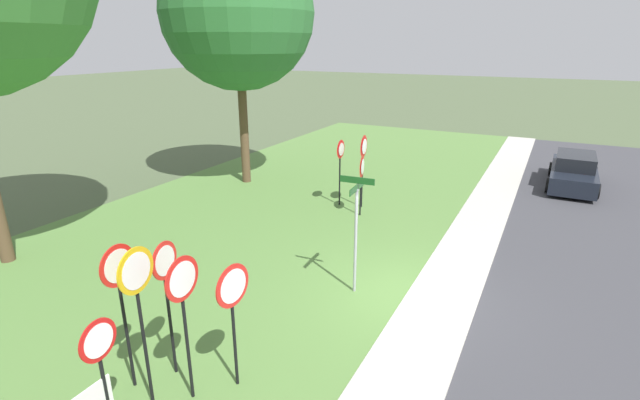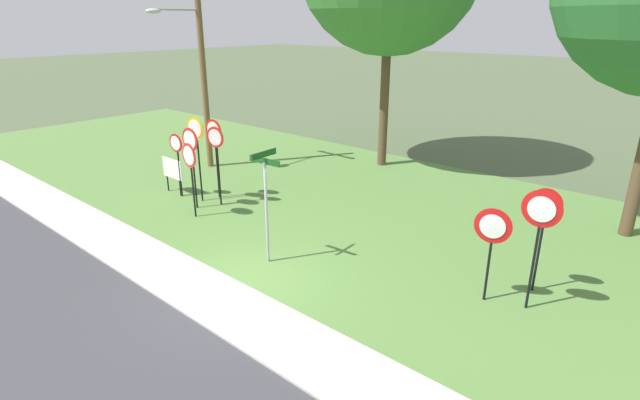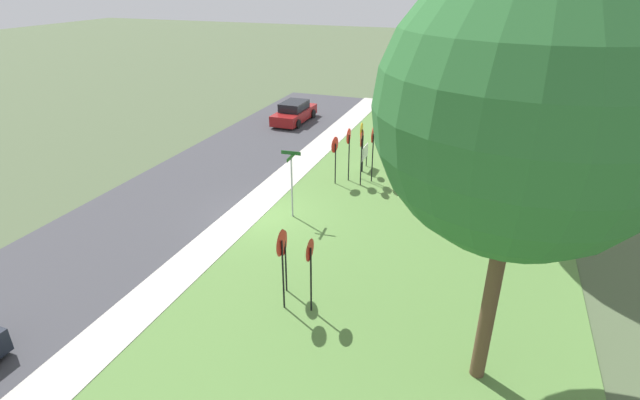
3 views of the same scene
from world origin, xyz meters
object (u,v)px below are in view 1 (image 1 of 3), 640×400
(stop_sign_far_right, at_px, (139,294))
(yield_sign_far_left, at_px, (341,157))
(street_name_post, at_px, (356,225))
(parked_sedan_distant, at_px, (574,172))
(oak_tree_right, at_px, (238,13))
(yield_sign_near_left, at_px, (364,154))
(stop_sign_near_right, at_px, (121,287))
(stop_sign_center_tall, at_px, (184,298))
(stop_sign_near_left, at_px, (101,360))
(yield_sign_near_right, at_px, (362,171))
(stop_sign_far_left, at_px, (233,300))
(stop_sign_far_center, at_px, (166,281))

(stop_sign_far_right, height_order, yield_sign_far_left, stop_sign_far_right)
(stop_sign_far_right, relative_size, yield_sign_far_left, 1.16)
(street_name_post, height_order, parked_sedan_distant, street_name_post)
(oak_tree_right, bearing_deg, yield_sign_near_left, -97.53)
(yield_sign_near_left, height_order, street_name_post, street_name_post)
(stop_sign_near_right, distance_m, oak_tree_right, 13.49)
(stop_sign_center_tall, relative_size, yield_sign_near_left, 0.99)
(stop_sign_near_left, bearing_deg, stop_sign_center_tall, -18.30)
(stop_sign_far_right, xyz_separation_m, yield_sign_near_right, (9.81, 0.30, -0.49))
(stop_sign_near_right, relative_size, stop_sign_far_left, 1.16)
(stop_sign_near_left, distance_m, stop_sign_center_tall, 1.41)
(stop_sign_near_right, relative_size, oak_tree_right, 0.28)
(yield_sign_near_left, relative_size, oak_tree_right, 0.27)
(stop_sign_near_right, xyz_separation_m, stop_sign_far_right, (-0.15, -0.60, 0.11))
(stop_sign_near_left, relative_size, stop_sign_far_right, 0.77)
(stop_sign_near_left, height_order, stop_sign_far_right, stop_sign_far_right)
(stop_sign_far_right, distance_m, yield_sign_near_left, 10.63)
(yield_sign_near_right, bearing_deg, stop_sign_center_tall, 173.93)
(street_name_post, bearing_deg, parked_sedan_distant, -24.90)
(stop_sign_far_right, height_order, stop_sign_center_tall, stop_sign_far_right)
(yield_sign_near_left, xyz_separation_m, street_name_post, (-5.70, -2.12, -0.28))
(stop_sign_near_right, bearing_deg, stop_sign_far_left, -65.96)
(yield_sign_near_left, height_order, oak_tree_right, oak_tree_right)
(stop_sign_far_left, height_order, stop_sign_far_center, stop_sign_far_center)
(stop_sign_far_center, height_order, yield_sign_far_left, stop_sign_far_center)
(stop_sign_far_center, relative_size, yield_sign_near_right, 1.21)
(stop_sign_far_right, xyz_separation_m, yield_sign_far_left, (10.46, 1.40, -0.26))
(stop_sign_near_left, distance_m, oak_tree_right, 14.86)
(yield_sign_far_left, relative_size, parked_sedan_distant, 0.53)
(stop_sign_near_left, height_order, yield_sign_near_left, yield_sign_near_left)
(stop_sign_far_center, xyz_separation_m, yield_sign_near_right, (9.06, 0.10, -0.29))
(stop_sign_near_right, relative_size, yield_sign_near_left, 1.02)
(oak_tree_right, bearing_deg, street_name_post, -129.45)
(stop_sign_center_tall, bearing_deg, street_name_post, -15.32)
(stop_sign_near_right, distance_m, yield_sign_near_left, 10.47)
(stop_sign_near_left, height_order, oak_tree_right, oak_tree_right)
(stop_sign_near_right, distance_m, street_name_post, 5.23)
(stop_sign_far_center, bearing_deg, stop_sign_near_right, 135.81)
(yield_sign_far_left, xyz_separation_m, parked_sedan_distant, (6.72, -7.68, -1.21))
(stop_sign_far_center, distance_m, stop_sign_center_tall, 0.79)
(yield_sign_near_left, distance_m, parked_sedan_distant, 9.59)
(yield_sign_near_right, height_order, oak_tree_right, oak_tree_right)
(stop_sign_near_right, xyz_separation_m, yield_sign_far_left, (10.31, 0.81, -0.15))
(stop_sign_far_left, xyz_separation_m, stop_sign_far_center, (-0.26, 1.20, 0.17))
(stop_sign_near_left, xyz_separation_m, stop_sign_center_tall, (1.32, -0.32, 0.35))
(stop_sign_near_left, relative_size, stop_sign_far_center, 0.84)
(stop_sign_far_center, xyz_separation_m, parked_sedan_distant, (16.43, -6.48, -1.27))
(stop_sign_far_center, relative_size, yield_sign_far_left, 1.06)
(oak_tree_right, bearing_deg, stop_sign_near_right, -153.05)
(yield_sign_near_left, distance_m, yield_sign_near_right, 0.95)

